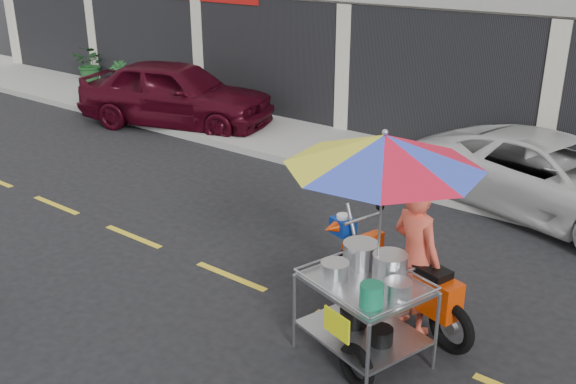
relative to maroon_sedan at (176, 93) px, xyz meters
The scene contains 8 objects.
ground 9.31m from the maroon_sedan, 30.28° to the right, with size 90.00×90.00×0.00m, color black.
sidewalk 8.08m from the maroon_sedan, ahead, with size 45.00×3.00×0.15m, color gray.
centerline 9.31m from the maroon_sedan, 30.28° to the right, with size 42.00×0.10×0.01m, color gold.
maroon_sedan is the anchor object (origin of this frame).
white_pickup 8.70m from the maroon_sedan, ahead, with size 2.14×4.64×1.29m, color silver.
plant_tall 5.46m from the maroon_sedan, 164.62° to the left, with size 0.99×0.86×1.10m, color #19431D.
plant_short 3.55m from the maroon_sedan, 163.62° to the left, with size 0.50×0.50×0.90m, color #19431D.
food_vendor_rig 9.69m from the maroon_sedan, 29.62° to the right, with size 2.52×2.50×2.55m.
Camera 1 is at (3.22, -5.49, 4.21)m, focal length 40.00 mm.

